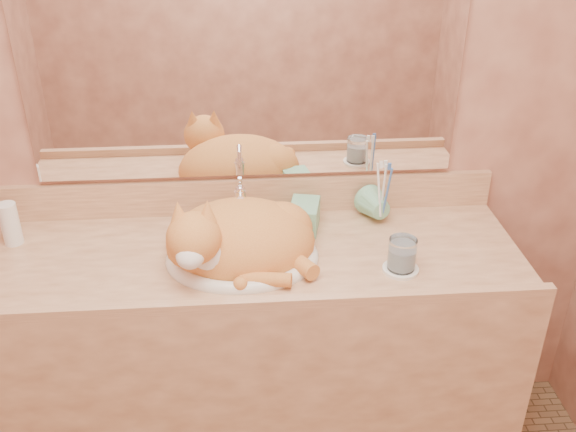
{
  "coord_description": "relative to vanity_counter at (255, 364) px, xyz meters",
  "views": [
    {
      "loc": [
        -0.01,
        -0.87,
        1.87
      ],
      "look_at": [
        0.11,
        0.7,
        0.99
      ],
      "focal_mm": 40.0,
      "sensor_mm": 36.0,
      "label": 1
    }
  ],
  "objects": [
    {
      "name": "wall_back",
      "position": [
        0.0,
        0.28,
        0.82
      ],
      "size": [
        2.4,
        0.02,
        2.5
      ],
      "primitive_type": "cube",
      "color": "#905241",
      "rests_on": "ground"
    },
    {
      "name": "vanity_counter",
      "position": [
        0.0,
        0.0,
        0.0
      ],
      "size": [
        1.6,
        0.55,
        0.85
      ],
      "primitive_type": null,
      "color": "#9D6846",
      "rests_on": "floor"
    },
    {
      "name": "mirror",
      "position": [
        0.0,
        0.26,
        0.97
      ],
      "size": [
        1.3,
        0.02,
        0.8
      ],
      "primitive_type": "cube",
      "color": "white",
      "rests_on": "wall_back"
    },
    {
      "name": "sink_basin",
      "position": [
        -0.03,
        -0.02,
        0.49
      ],
      "size": [
        0.46,
        0.4,
        0.14
      ],
      "primitive_type": null,
      "rotation": [
        0.0,
        0.0,
        -0.08
      ],
      "color": "white",
      "rests_on": "vanity_counter"
    },
    {
      "name": "faucet",
      "position": [
        -0.03,
        0.15,
        0.51
      ],
      "size": [
        0.06,
        0.12,
        0.17
      ],
      "primitive_type": null,
      "rotation": [
        0.0,
        0.0,
        0.14
      ],
      "color": "white",
      "rests_on": "vanity_counter"
    },
    {
      "name": "cat",
      "position": [
        -0.04,
        -0.02,
        0.5
      ],
      "size": [
        0.44,
        0.36,
        0.24
      ],
      "primitive_type": null,
      "rotation": [
        0.0,
        0.0,
        0.01
      ],
      "color": "#C66F2D",
      "rests_on": "sink_basin"
    },
    {
      "name": "soap_dispenser",
      "position": [
        0.16,
        0.08,
        0.52
      ],
      "size": [
        0.1,
        0.11,
        0.19
      ],
      "primitive_type": "imported",
      "rotation": [
        0.0,
        0.0,
        -0.21
      ],
      "color": "#76BD94",
      "rests_on": "vanity_counter"
    },
    {
      "name": "toothbrush_cup",
      "position": [
        0.42,
        0.14,
        0.47
      ],
      "size": [
        0.13,
        0.13,
        0.1
      ],
      "primitive_type": "imported",
      "rotation": [
        0.0,
        0.0,
        0.3
      ],
      "color": "#76BD94",
      "rests_on": "vanity_counter"
    },
    {
      "name": "toothbrushes",
      "position": [
        0.42,
        0.14,
        0.56
      ],
      "size": [
        0.04,
        0.04,
        0.23
      ],
      "primitive_type": null,
      "color": "white",
      "rests_on": "toothbrush_cup"
    },
    {
      "name": "saucer",
      "position": [
        0.42,
        -0.12,
        0.43
      ],
      "size": [
        0.1,
        0.1,
        0.01
      ],
      "primitive_type": "cylinder",
      "color": "white",
      "rests_on": "vanity_counter"
    },
    {
      "name": "water_glass",
      "position": [
        0.42,
        -0.12,
        0.48
      ],
      "size": [
        0.08,
        0.08,
        0.09
      ],
      "primitive_type": "cylinder",
      "color": "white",
      "rests_on": "saucer"
    },
    {
      "name": "lotion_bottle",
      "position": [
        -0.72,
        0.12,
        0.49
      ],
      "size": [
        0.06,
        0.06,
        0.13
      ],
      "primitive_type": "cylinder",
      "color": "white",
      "rests_on": "vanity_counter"
    }
  ]
}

